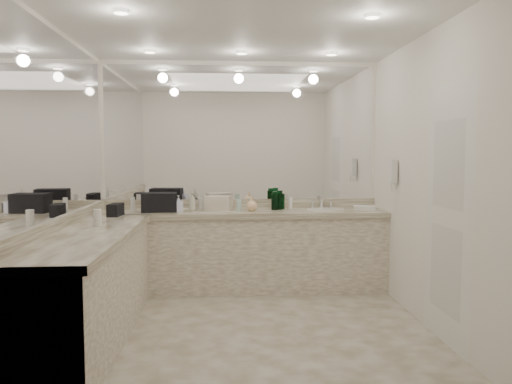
{
  "coord_description": "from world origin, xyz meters",
  "views": [
    {
      "loc": [
        -0.19,
        -4.35,
        1.54
      ],
      "look_at": [
        0.11,
        0.4,
        1.17
      ],
      "focal_mm": 35.0,
      "sensor_mm": 36.0,
      "label": 1
    }
  ],
  "objects": [
    {
      "name": "black_toiletry_bag",
      "position": [
        -0.9,
        1.14,
        1.01
      ],
      "size": [
        0.4,
        0.27,
        0.22
      ],
      "primitive_type": "cube",
      "rotation": [
        0.0,
        0.0,
        0.09
      ],
      "color": "black",
      "rests_on": "vanity_back_top"
    },
    {
      "name": "vanity_back_top",
      "position": [
        0.0,
        1.19,
        0.87
      ],
      "size": [
        3.2,
        0.64,
        0.06
      ],
      "primitive_type": "cube",
      "color": "beige",
      "rests_on": "vanity_back_base"
    },
    {
      "name": "vanity_left_base",
      "position": [
        -1.3,
        -0.3,
        0.42
      ],
      "size": [
        0.6,
        2.4,
        0.84
      ],
      "primitive_type": "cube",
      "color": "silver",
      "rests_on": "floor"
    },
    {
      "name": "green_bottle_3",
      "position": [
        0.38,
        1.23,
        0.99
      ],
      "size": [
        0.07,
        0.07,
        0.18
      ],
      "primitive_type": "cylinder",
      "color": "#0A4A1D",
      "rests_on": "vanity_back_top"
    },
    {
      "name": "lotion_left",
      "position": [
        -1.3,
        0.06,
        0.98
      ],
      "size": [
        0.07,
        0.07,
        0.16
      ],
      "primitive_type": "cylinder",
      "color": "white",
      "rests_on": "vanity_left_top"
    },
    {
      "name": "amenity_bottle_0",
      "position": [
        -0.88,
        1.28,
        0.94
      ],
      "size": [
        0.04,
        0.04,
        0.09
      ],
      "primitive_type": "cylinder",
      "color": "white",
      "rests_on": "vanity_back_top"
    },
    {
      "name": "black_bag_spill",
      "position": [
        -1.3,
        0.79,
        0.97
      ],
      "size": [
        0.14,
        0.25,
        0.13
      ],
      "primitive_type": "cube",
      "rotation": [
        0.0,
        0.0,
        -0.1
      ],
      "color": "black",
      "rests_on": "vanity_left_top"
    },
    {
      "name": "green_bottle_1",
      "position": [
        0.47,
        1.29,
        0.99
      ],
      "size": [
        0.07,
        0.07,
        0.18
      ],
      "primitive_type": "cylinder",
      "color": "#0A4A1D",
      "rests_on": "vanity_back_top"
    },
    {
      "name": "amenity_bottle_7",
      "position": [
        0.13,
        1.28,
        0.95
      ],
      "size": [
        0.05,
        0.05,
        0.1
      ],
      "primitive_type": "cylinder",
      "color": "silver",
      "rests_on": "vanity_back_top"
    },
    {
      "name": "green_bottle_0",
      "position": [
        0.39,
        1.23,
        1.0
      ],
      "size": [
        0.07,
        0.07,
        0.21
      ],
      "primitive_type": "cylinder",
      "color": "#0A4A1D",
      "rests_on": "vanity_back_top"
    },
    {
      "name": "amenity_bottle_3",
      "position": [
        0.57,
        1.32,
        0.97
      ],
      "size": [
        0.05,
        0.05,
        0.14
      ],
      "primitive_type": "cylinder",
      "color": "white",
      "rests_on": "vanity_back_top"
    },
    {
      "name": "cream_cosmetic_case",
      "position": [
        -0.25,
        1.27,
        0.98
      ],
      "size": [
        0.33,
        0.25,
        0.17
      ],
      "primitive_type": "cube",
      "rotation": [
        0.0,
        0.0,
        -0.28
      ],
      "color": "beige",
      "rests_on": "vanity_back_top"
    },
    {
      "name": "ceiling",
      "position": [
        0.0,
        0.0,
        2.6
      ],
      "size": [
        3.2,
        3.2,
        0.0
      ],
      "primitive_type": "plane",
      "color": "white",
      "rests_on": "floor"
    },
    {
      "name": "amenity_bottle_5",
      "position": [
        -0.54,
        1.23,
        0.95
      ],
      "size": [
        0.06,
        0.06,
        0.1
      ],
      "primitive_type": "cylinder",
      "color": "#3F3F4C",
      "rests_on": "vanity_back_top"
    },
    {
      "name": "faucet",
      "position": [
        0.95,
        1.41,
        0.97
      ],
      "size": [
        0.24,
        0.16,
        0.14
      ],
      "primitive_type": "cube",
      "color": "silver",
      "rests_on": "vanity_back_top"
    },
    {
      "name": "wall_phone",
      "position": [
        1.56,
        0.7,
        1.35
      ],
      "size": [
        0.06,
        0.1,
        0.24
      ],
      "primitive_type": "cube",
      "color": "white",
      "rests_on": "wall_right"
    },
    {
      "name": "door",
      "position": [
        1.59,
        -0.5,
        1.05
      ],
      "size": [
        0.02,
        0.82,
        2.1
      ],
      "primitive_type": "cube",
      "color": "white",
      "rests_on": "wall_right"
    },
    {
      "name": "wall_back",
      "position": [
        0.0,
        1.5,
        1.3
      ],
      "size": [
        3.2,
        0.02,
        2.6
      ],
      "primitive_type": "cube",
      "color": "white",
      "rests_on": "floor"
    },
    {
      "name": "amenity_bottle_2",
      "position": [
        -1.22,
        1.3,
        0.97
      ],
      "size": [
        0.05,
        0.05,
        0.15
      ],
      "primitive_type": "cylinder",
      "color": "white",
      "rests_on": "vanity_back_top"
    },
    {
      "name": "soap_bottle_c",
      "position": [
        0.12,
        1.16,
        0.98
      ],
      "size": [
        0.15,
        0.15,
        0.16
      ],
      "primitive_type": "imported",
      "rotation": [
        0.0,
        0.0,
        -0.26
      ],
      "color": "#FFD097",
      "rests_on": "vanity_back_top"
    },
    {
      "name": "hand_towel",
      "position": [
        1.41,
        1.21,
        0.92
      ],
      "size": [
        0.27,
        0.21,
        0.04
      ],
      "primitive_type": "cube",
      "rotation": [
        0.0,
        0.0,
        -0.22
      ],
      "color": "white",
      "rests_on": "vanity_back_top"
    },
    {
      "name": "mirror_left",
      "position": [
        -1.59,
        0.0,
        1.77
      ],
      "size": [
        0.01,
        2.92,
        1.55
      ],
      "primitive_type": "cube",
      "color": "white",
      "rests_on": "wall_left"
    },
    {
      "name": "wall_right",
      "position": [
        1.6,
        0.0,
        1.3
      ],
      "size": [
        0.02,
        3.0,
        2.6
      ],
      "primitive_type": "cube",
      "color": "white",
      "rests_on": "floor"
    },
    {
      "name": "amenity_bottle_1",
      "position": [
        -0.03,
        1.15,
        0.97
      ],
      "size": [
        0.06,
        0.06,
        0.13
      ],
      "primitive_type": "cylinder",
      "color": "silver",
      "rests_on": "vanity_back_top"
    },
    {
      "name": "vanity_left_top",
      "position": [
        -1.29,
        -0.3,
        0.87
      ],
      "size": [
        0.64,
        2.42,
        0.06
      ],
      "primitive_type": "cube",
      "color": "beige",
      "rests_on": "vanity_left_base"
    },
    {
      "name": "soap_bottle_b",
      "position": [
        -0.69,
        1.11,
        0.99
      ],
      "size": [
        0.11,
        0.11,
        0.18
      ],
      "primitive_type": "imported",
      "rotation": [
        0.0,
        0.0,
        0.39
      ],
      "color": "white",
      "rests_on": "vanity_back_top"
    },
    {
      "name": "backsplash_back",
      "position": [
        0.0,
        1.48,
        0.95
      ],
      "size": [
        3.2,
        0.04,
        0.1
      ],
      "primitive_type": "cube",
      "color": "beige",
      "rests_on": "vanity_back_top"
    },
    {
      "name": "amenity_bottle_4",
      "position": [
        -0.45,
        1.35,
        0.96
      ],
      "size": [
        0.06,
        0.06,
        0.12
      ],
      "primitive_type": "cylinder",
      "color": "white",
      "rests_on": "vanity_back_top"
    },
    {
      "name": "backsplash_left",
      "position": [
        -1.58,
        0.0,
        0.95
      ],
      "size": [
        0.04,
        3.0,
        0.1
      ],
      "primitive_type": "cube",
      "color": "beige",
      "rests_on": "vanity_left_top"
    },
    {
      "name": "floor",
      "position": [
        0.0,
        0.0,
        0.0
      ],
      "size": [
        3.2,
        3.2,
        0.0
      ],
      "primitive_type": "plane",
      "color": "beige",
      "rests_on": "ground"
    },
    {
      "name": "green_bottle_2",
      "position": [
        0.44,
        1.27,
        1.01
      ],
      "size": [
        0.06,
        0.06,
        0.22
      ],
      "primitive_type": "cylinder",
      "color": "#0A4A1D",
      "rests_on": "vanity_back_top"
    },
    {
      "name": "sink",
      "position": [
        0.95,
        1.2,
        0.9
      ],
      "size": [
        0.44,
        0.44,
        0.03
      ],
      "primitive_type": "cylinder",
      "color": "white",
      "rests_on": "vanity_back_top"
    },
    {
      "name": "mirror_back",
      "position": [
        0.0,
        1.49,
        1.77
      ],
      "size": [
        3.12,
        0.01,
        1.55
      ],
      "primitive_type": "cube",
      "color": "white",
      "rests_on": "wall_back"
    },
    {
      "name": "wall_left",
      "position": [
        -1.6,
        0.0,
        1.3
      ],
      "size": [
        0.02,
        3.0,
        2.6
      ],
      "primitive_type": "cube",
      "color": "white",
      "rests_on": "floor"
    },
    {
      "name": "vanity_back_base",
      "position": [
        0.0,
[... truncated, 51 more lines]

